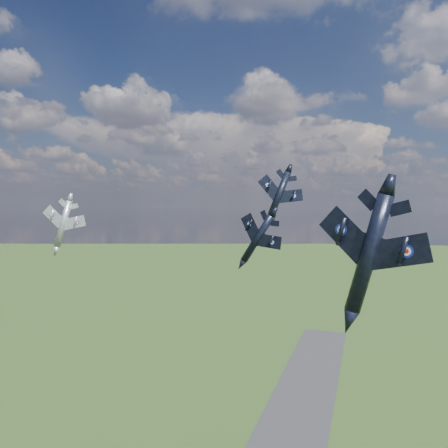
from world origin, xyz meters
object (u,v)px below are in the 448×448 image
(jet_lead_navy, at_px, (258,238))
(jet_right_navy, at_px, (369,254))
(jet_high_navy, at_px, (278,196))
(jet_left_silver, at_px, (63,224))

(jet_lead_navy, xyz_separation_m, jet_right_navy, (18.20, -28.70, 0.91))
(jet_high_navy, distance_m, jet_left_silver, 41.29)
(jet_right_navy, height_order, jet_left_silver, jet_left_silver)
(jet_high_navy, bearing_deg, jet_left_silver, 176.82)
(jet_lead_navy, relative_size, jet_right_navy, 0.80)
(jet_lead_navy, bearing_deg, jet_left_silver, -158.77)
(jet_lead_navy, height_order, jet_high_navy, jet_high_navy)
(jet_lead_navy, height_order, jet_left_silver, jet_left_silver)
(jet_right_navy, distance_m, jet_left_silver, 59.89)
(jet_high_navy, xyz_separation_m, jet_left_silver, (-38.37, -14.30, -5.25))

